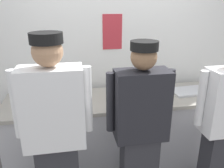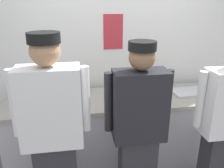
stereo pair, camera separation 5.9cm
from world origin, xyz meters
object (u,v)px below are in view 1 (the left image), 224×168
(chef_center, at_px, (140,128))
(ramekin_orange_sauce, at_px, (117,89))
(sheet_tray, at_px, (191,91))
(squeeze_bottle_primary, at_px, (111,93))
(squeeze_bottle_secondary, at_px, (164,92))
(chef_near_left, at_px, (55,133))
(ramekin_red_sauce, at_px, (154,99))
(plate_stack_front, at_px, (133,94))
(mixing_bowl_steel, at_px, (63,94))
(ramekin_yellow_sauce, at_px, (161,90))

(chef_center, distance_m, ramekin_orange_sauce, 0.90)
(sheet_tray, height_order, squeeze_bottle_primary, squeeze_bottle_primary)
(squeeze_bottle_primary, relative_size, squeeze_bottle_secondary, 1.02)
(chef_near_left, xyz_separation_m, ramekin_red_sauce, (1.05, 0.58, -0.02))
(ramekin_orange_sauce, bearing_deg, chef_near_left, -126.79)
(squeeze_bottle_primary, bearing_deg, squeeze_bottle_secondary, -7.35)
(plate_stack_front, xyz_separation_m, squeeze_bottle_secondary, (0.34, -0.07, 0.04))
(mixing_bowl_steel, relative_size, squeeze_bottle_primary, 1.88)
(chef_near_left, xyz_separation_m, mixing_bowl_steel, (0.04, 0.79, 0.02))
(plate_stack_front, bearing_deg, squeeze_bottle_primary, 178.51)
(chef_center, bearing_deg, plate_stack_front, 81.07)
(chef_center, relative_size, squeeze_bottle_primary, 9.15)
(plate_stack_front, distance_m, mixing_bowl_steel, 0.80)
(chef_near_left, distance_m, squeeze_bottle_secondary, 1.32)
(chef_center, relative_size, squeeze_bottle_secondary, 9.34)
(squeeze_bottle_secondary, bearing_deg, squeeze_bottle_primary, 172.65)
(chef_near_left, bearing_deg, mixing_bowl_steel, 86.79)
(chef_center, bearing_deg, squeeze_bottle_secondary, 52.22)
(squeeze_bottle_secondary, bearing_deg, ramekin_orange_sauce, 145.53)
(chef_center, xyz_separation_m, ramekin_orange_sauce, (-0.03, 0.89, 0.02))
(chef_near_left, distance_m, ramekin_yellow_sauce, 1.47)
(chef_near_left, height_order, sheet_tray, chef_near_left)
(chef_near_left, xyz_separation_m, chef_center, (0.73, 0.04, -0.05))
(mixing_bowl_steel, distance_m, ramekin_yellow_sauce, 1.19)
(chef_center, xyz_separation_m, ramekin_red_sauce, (0.32, 0.54, 0.03))
(chef_near_left, relative_size, chef_center, 1.05)
(plate_stack_front, relative_size, sheet_tray, 0.48)
(mixing_bowl_steel, relative_size, ramekin_red_sauce, 3.16)
(squeeze_bottle_secondary, bearing_deg, ramekin_red_sauce, -165.11)
(mixing_bowl_steel, xyz_separation_m, ramekin_yellow_sauce, (1.18, 0.01, -0.05))
(plate_stack_front, height_order, squeeze_bottle_primary, squeeze_bottle_primary)
(ramekin_yellow_sauce, bearing_deg, sheet_tray, -8.52)
(squeeze_bottle_primary, height_order, squeeze_bottle_secondary, squeeze_bottle_primary)
(squeeze_bottle_secondary, bearing_deg, ramekin_yellow_sauce, 73.70)
(plate_stack_front, xyz_separation_m, ramekin_yellow_sauce, (0.40, 0.12, -0.03))
(squeeze_bottle_secondary, relative_size, ramekin_yellow_sauce, 1.89)
(ramekin_yellow_sauce, bearing_deg, ramekin_red_sauce, -128.01)
(chef_center, xyz_separation_m, squeeze_bottle_primary, (-0.15, 0.65, 0.09))
(chef_near_left, xyz_separation_m, sheet_tray, (1.59, 0.75, -0.04))
(ramekin_yellow_sauce, relative_size, ramekin_red_sauce, 0.87)
(chef_center, height_order, ramekin_yellow_sauce, chef_center)
(mixing_bowl_steel, height_order, squeeze_bottle_secondary, squeeze_bottle_secondary)
(chef_near_left, relative_size, mixing_bowl_steel, 5.14)
(chef_center, xyz_separation_m, ramekin_yellow_sauce, (0.50, 0.76, 0.02))
(chef_center, height_order, mixing_bowl_steel, chef_center)
(mixing_bowl_steel, height_order, ramekin_red_sauce, mixing_bowl_steel)
(chef_center, relative_size, ramekin_orange_sauce, 16.86)
(plate_stack_front, bearing_deg, chef_near_left, -140.80)
(squeeze_bottle_primary, xyz_separation_m, ramekin_yellow_sauce, (0.64, 0.12, -0.06))
(chef_near_left, bearing_deg, squeeze_bottle_primary, 49.51)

